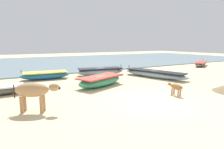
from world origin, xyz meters
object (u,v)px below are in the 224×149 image
at_px(fishing_boat_3, 201,64).
at_px(calf_near_brown, 176,87).
at_px(fishing_boat_1, 100,71).
at_px(fishing_boat_4, 154,74).
at_px(fishing_boat_0, 45,75).
at_px(cow_adult_tan, 34,91).
at_px(fishing_boat_2, 101,80).

bearing_deg(fishing_boat_3, calf_near_brown, -177.27).
height_order(fishing_boat_1, calf_near_brown, fishing_boat_1).
bearing_deg(calf_near_brown, fishing_boat_1, 4.01).
distance_m(fishing_boat_3, fishing_boat_4, 9.32).
relative_size(fishing_boat_3, calf_near_brown, 4.17).
relative_size(fishing_boat_0, fishing_boat_1, 0.85).
relative_size(fishing_boat_0, cow_adult_tan, 2.14).
bearing_deg(fishing_boat_1, calf_near_brown, -76.33).
xyz_separation_m(fishing_boat_3, calf_near_brown, (-11.34, -6.65, 0.16)).
height_order(fishing_boat_1, cow_adult_tan, cow_adult_tan).
bearing_deg(fishing_boat_0, fishing_boat_2, 127.66).
bearing_deg(cow_adult_tan, calf_near_brown, 18.91).
height_order(fishing_boat_2, calf_near_brown, fishing_boat_2).
relative_size(fishing_boat_4, cow_adult_tan, 3.33).
bearing_deg(fishing_boat_1, fishing_boat_4, -34.98).
distance_m(fishing_boat_1, fishing_boat_3, 11.77).
relative_size(fishing_boat_0, calf_near_brown, 3.76).
height_order(fishing_boat_2, cow_adult_tan, cow_adult_tan).
xyz_separation_m(fishing_boat_0, fishing_boat_1, (3.93, -0.33, 0.02)).
bearing_deg(fishing_boat_3, fishing_boat_2, 165.53).
relative_size(fishing_boat_2, cow_adult_tan, 2.23).
height_order(fishing_boat_0, fishing_boat_2, fishing_boat_2).
distance_m(fishing_boat_1, cow_adult_tan, 8.00).
height_order(fishing_boat_4, calf_near_brown, fishing_boat_4).
bearing_deg(fishing_boat_1, fishing_boat_0, -174.62).
bearing_deg(fishing_boat_2, cow_adult_tan, -169.03).
xyz_separation_m(fishing_boat_4, cow_adult_tan, (-8.28, -2.99, 0.48)).
relative_size(fishing_boat_0, fishing_boat_3, 0.90).
height_order(cow_adult_tan, calf_near_brown, cow_adult_tan).
bearing_deg(fishing_boat_2, fishing_boat_4, -15.56).
relative_size(fishing_boat_1, cow_adult_tan, 2.53).
xyz_separation_m(fishing_boat_1, fishing_boat_3, (11.77, -0.20, -0.05)).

